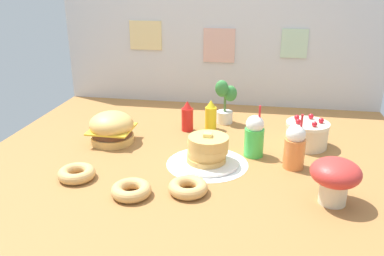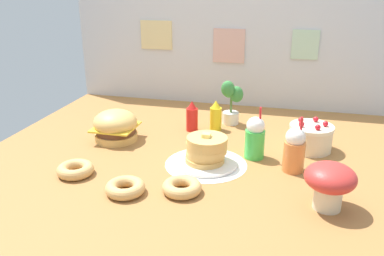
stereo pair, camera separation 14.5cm
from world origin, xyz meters
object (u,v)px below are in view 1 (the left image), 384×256
at_px(layer_cake, 307,134).
at_px(mushroom_stool, 335,177).
at_px(cream_soda_cup, 254,136).
at_px(potted_plant, 225,100).
at_px(donut_vanilla, 188,187).
at_px(donut_pink_glaze, 77,173).
at_px(orange_float_cup, 295,147).
at_px(mustard_bottle, 211,116).
at_px(pancake_stack, 207,151).
at_px(donut_chocolate, 131,190).
at_px(ketchup_bottle, 187,117).
at_px(burger, 112,128).

distance_m(layer_cake, mushroom_stool, 0.62).
height_order(cream_soda_cup, potted_plant, potted_plant).
bearing_deg(donut_vanilla, donut_pink_glaze, 175.76).
bearing_deg(potted_plant, cream_soda_cup, -67.19).
distance_m(orange_float_cup, donut_pink_glaze, 1.08).
bearing_deg(layer_cake, mustard_bottle, 162.37).
bearing_deg(pancake_stack, mustard_bottle, 95.58).
relative_size(layer_cake, mustard_bottle, 1.25).
bearing_deg(orange_float_cup, layer_cake, 73.16).
bearing_deg(mustard_bottle, donut_vanilla, -89.53).
xyz_separation_m(mustard_bottle, donut_pink_glaze, (-0.55, -0.78, -0.06)).
bearing_deg(potted_plant, orange_float_cup, -55.77).
bearing_deg(orange_float_cup, pancake_stack, -174.90).
xyz_separation_m(cream_soda_cup, donut_chocolate, (-0.52, -0.53, -0.08)).
distance_m(ketchup_bottle, cream_soda_cup, 0.53).
height_order(mustard_bottle, mushroom_stool, mushroom_stool).
height_order(donut_vanilla, mushroom_stool, mushroom_stool).
bearing_deg(mustard_bottle, donut_chocolate, -104.97).
distance_m(cream_soda_cup, potted_plant, 0.54).
xyz_separation_m(donut_pink_glaze, mushroom_stool, (1.18, -0.02, 0.10)).
height_order(layer_cake, cream_soda_cup, cream_soda_cup).
bearing_deg(donut_pink_glaze, mustard_bottle, 54.99).
bearing_deg(donut_vanilla, cream_soda_cup, 59.10).
height_order(ketchup_bottle, donut_chocolate, ketchup_bottle).
bearing_deg(donut_chocolate, pancake_stack, 52.66).
height_order(mustard_bottle, donut_chocolate, mustard_bottle).
bearing_deg(donut_chocolate, donut_vanilla, 15.52).
bearing_deg(layer_cake, donut_pink_glaze, -151.93).
distance_m(burger, potted_plant, 0.76).
distance_m(layer_cake, donut_pink_glaze, 1.27).
xyz_separation_m(layer_cake, mushroom_stool, (0.06, -0.61, 0.05)).
height_order(potted_plant, mushroom_stool, potted_plant).
height_order(pancake_stack, mushroom_stool, mushroom_stool).
bearing_deg(ketchup_bottle, layer_cake, -10.50).
bearing_deg(layer_cake, orange_float_cup, -106.84).
distance_m(burger, donut_chocolate, 0.65).
xyz_separation_m(donut_chocolate, donut_vanilla, (0.24, 0.07, 0.00)).
xyz_separation_m(pancake_stack, ketchup_bottle, (-0.19, 0.46, 0.02)).
bearing_deg(donut_chocolate, mustard_bottle, 75.03).
xyz_separation_m(pancake_stack, mushroom_stool, (0.58, -0.28, 0.05)).
bearing_deg(mushroom_stool, mustard_bottle, 128.41).
bearing_deg(burger, orange_float_cup, -8.78).
bearing_deg(potted_plant, mustard_bottle, -118.00).
relative_size(pancake_stack, orange_float_cup, 1.13).
bearing_deg(pancake_stack, burger, 161.49).
xyz_separation_m(layer_cake, orange_float_cup, (-0.09, -0.29, 0.04)).
relative_size(layer_cake, donut_vanilla, 1.34).
bearing_deg(orange_float_cup, donut_pink_glaze, -163.43).
bearing_deg(pancake_stack, potted_plant, 88.04).
relative_size(burger, mushroom_stool, 1.21).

